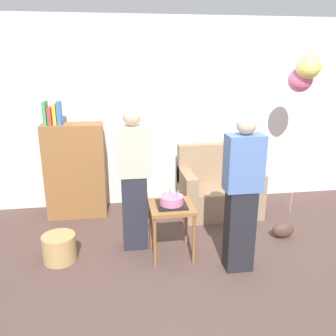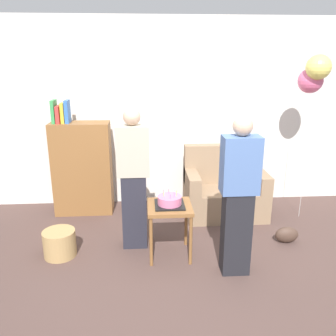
% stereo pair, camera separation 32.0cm
% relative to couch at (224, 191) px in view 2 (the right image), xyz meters
% --- Properties ---
extents(ground_plane, '(8.00, 8.00, 0.00)m').
position_rel_couch_xyz_m(ground_plane, '(-0.62, -1.47, -0.34)').
color(ground_plane, '#4C3833').
extents(wall_back, '(6.00, 0.10, 2.70)m').
position_rel_couch_xyz_m(wall_back, '(-0.62, 0.58, 1.01)').
color(wall_back, silver).
rests_on(wall_back, ground_plane).
extents(couch, '(1.10, 0.70, 0.96)m').
position_rel_couch_xyz_m(couch, '(0.00, 0.00, 0.00)').
color(couch, '#8C7054').
rests_on(couch, ground_plane).
extents(bookshelf, '(0.80, 0.36, 1.60)m').
position_rel_couch_xyz_m(bookshelf, '(-2.00, 0.21, 0.33)').
color(bookshelf, brown).
rests_on(bookshelf, ground_plane).
extents(side_table, '(0.48, 0.48, 0.60)m').
position_rel_couch_xyz_m(side_table, '(-0.86, -1.06, 0.17)').
color(side_table, brown).
rests_on(side_table, ground_plane).
extents(birthday_cake, '(0.32, 0.32, 0.17)m').
position_rel_couch_xyz_m(birthday_cake, '(-0.86, -1.06, 0.31)').
color(birthday_cake, black).
rests_on(birthday_cake, side_table).
extents(person_blowing_candles, '(0.36, 0.22, 1.63)m').
position_rel_couch_xyz_m(person_blowing_candles, '(-1.24, -0.82, 0.49)').
color(person_blowing_candles, '#23232D').
rests_on(person_blowing_candles, ground_plane).
extents(person_holding_cake, '(0.36, 0.22, 1.63)m').
position_rel_couch_xyz_m(person_holding_cake, '(-0.21, -1.43, 0.49)').
color(person_holding_cake, black).
rests_on(person_holding_cake, ground_plane).
extents(wicker_basket, '(0.36, 0.36, 0.30)m').
position_rel_couch_xyz_m(wicker_basket, '(-2.09, -1.00, -0.19)').
color(wicker_basket, '#A88451').
rests_on(wicker_basket, ground_plane).
extents(handbag, '(0.28, 0.14, 0.20)m').
position_rel_couch_xyz_m(handbag, '(0.57, -0.89, -0.24)').
color(handbag, '#473328').
rests_on(handbag, ground_plane).
extents(balloon_bunch, '(0.33, 0.45, 2.18)m').
position_rel_couch_xyz_m(balloon_bunch, '(1.02, -0.17, 1.60)').
color(balloon_bunch, silver).
rests_on(balloon_bunch, ground_plane).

